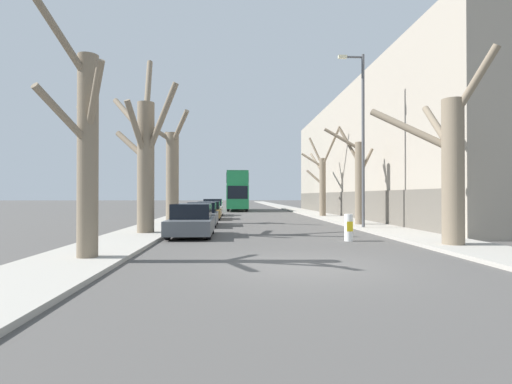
{
  "coord_description": "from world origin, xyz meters",
  "views": [
    {
      "loc": [
        -1.8,
        -9.99,
        1.77
      ],
      "look_at": [
        0.7,
        32.92,
        2.19
      ],
      "focal_mm": 28.0,
      "sensor_mm": 36.0,
      "label": 1
    }
  ],
  "objects_px": {
    "street_tree_right_0": "(450,163)",
    "street_tree_right_1": "(358,179)",
    "street_tree_left_1": "(145,156)",
    "parked_car_0": "(191,221)",
    "parked_car_1": "(202,215)",
    "street_tree_left_0": "(86,149)",
    "street_tree_right_2": "(322,180)",
    "lamp_post": "(362,133)",
    "double_decker_bus": "(237,189)",
    "parked_car_3": "(213,208)",
    "street_tree_left_2": "(172,173)",
    "traffic_bollard": "(349,228)",
    "parked_car_2": "(209,211)"
  },
  "relations": [
    {
      "from": "street_tree_right_0",
      "to": "street_tree_right_1",
      "type": "distance_m",
      "value": 9.66
    },
    {
      "from": "street_tree_left_1",
      "to": "parked_car_0",
      "type": "distance_m",
      "value": 3.74
    },
    {
      "from": "street_tree_right_0",
      "to": "parked_car_1",
      "type": "xyz_separation_m",
      "value": [
        -9.27,
        10.4,
        -2.25
      ]
    },
    {
      "from": "street_tree_left_0",
      "to": "street_tree_left_1",
      "type": "height_order",
      "value": "street_tree_left_1"
    },
    {
      "from": "street_tree_right_2",
      "to": "lamp_post",
      "type": "bearing_deg",
      "value": -92.92
    },
    {
      "from": "double_decker_bus",
      "to": "lamp_post",
      "type": "relative_size",
      "value": 1.14
    },
    {
      "from": "street_tree_left_0",
      "to": "parked_car_0",
      "type": "bearing_deg",
      "value": 72.0
    },
    {
      "from": "street_tree_left_1",
      "to": "parked_car_3",
      "type": "height_order",
      "value": "street_tree_left_1"
    },
    {
      "from": "parked_car_1",
      "to": "parked_car_3",
      "type": "xyz_separation_m",
      "value": [
        0.0,
        12.52,
        0.04
      ]
    },
    {
      "from": "street_tree_left_2",
      "to": "parked_car_3",
      "type": "relative_size",
      "value": 1.66
    },
    {
      "from": "street_tree_left_2",
      "to": "street_tree_right_1",
      "type": "relative_size",
      "value": 1.2
    },
    {
      "from": "street_tree_right_1",
      "to": "parked_car_3",
      "type": "bearing_deg",
      "value": 124.59
    },
    {
      "from": "street_tree_right_0",
      "to": "traffic_bollard",
      "type": "distance_m",
      "value": 4.31
    },
    {
      "from": "street_tree_left_1",
      "to": "street_tree_left_2",
      "type": "relative_size",
      "value": 1.2
    },
    {
      "from": "parked_car_3",
      "to": "lamp_post",
      "type": "height_order",
      "value": "lamp_post"
    },
    {
      "from": "street_tree_left_0",
      "to": "street_tree_right_1",
      "type": "xyz_separation_m",
      "value": [
        11.29,
        11.99,
        -0.28
      ]
    },
    {
      "from": "street_tree_left_0",
      "to": "traffic_bollard",
      "type": "distance_m",
      "value": 9.88
    },
    {
      "from": "street_tree_right_2",
      "to": "parked_car_0",
      "type": "bearing_deg",
      "value": -121.07
    },
    {
      "from": "parked_car_3",
      "to": "double_decker_bus",
      "type": "bearing_deg",
      "value": 79.0
    },
    {
      "from": "street_tree_left_2",
      "to": "street_tree_right_0",
      "type": "distance_m",
      "value": 16.93
    },
    {
      "from": "street_tree_left_0",
      "to": "parked_car_2",
      "type": "relative_size",
      "value": 1.53
    },
    {
      "from": "street_tree_right_0",
      "to": "parked_car_0",
      "type": "bearing_deg",
      "value": 155.31
    },
    {
      "from": "street_tree_right_0",
      "to": "street_tree_left_0",
      "type": "bearing_deg",
      "value": -168.43
    },
    {
      "from": "street_tree_left_1",
      "to": "street_tree_right_1",
      "type": "relative_size",
      "value": 1.44
    },
    {
      "from": "double_decker_bus",
      "to": "traffic_bollard",
      "type": "height_order",
      "value": "double_decker_bus"
    },
    {
      "from": "street_tree_left_1",
      "to": "parked_car_1",
      "type": "bearing_deg",
      "value": 67.59
    },
    {
      "from": "street_tree_right_2",
      "to": "traffic_bollard",
      "type": "xyz_separation_m",
      "value": [
        -2.88,
        -17.47,
        -2.57
      ]
    },
    {
      "from": "street_tree_right_1",
      "to": "street_tree_right_2",
      "type": "relative_size",
      "value": 0.81
    },
    {
      "from": "double_decker_bus",
      "to": "parked_car_3",
      "type": "height_order",
      "value": "double_decker_bus"
    },
    {
      "from": "street_tree_left_0",
      "to": "parked_car_2",
      "type": "height_order",
      "value": "street_tree_left_0"
    },
    {
      "from": "street_tree_left_0",
      "to": "double_decker_bus",
      "type": "height_order",
      "value": "street_tree_left_0"
    },
    {
      "from": "street_tree_left_1",
      "to": "double_decker_bus",
      "type": "height_order",
      "value": "street_tree_left_1"
    },
    {
      "from": "parked_car_3",
      "to": "traffic_bollard",
      "type": "distance_m",
      "value": 21.79
    },
    {
      "from": "street_tree_right_2",
      "to": "parked_car_3",
      "type": "distance_m",
      "value": 10.1
    },
    {
      "from": "street_tree_left_2",
      "to": "lamp_post",
      "type": "bearing_deg",
      "value": -25.98
    },
    {
      "from": "street_tree_right_0",
      "to": "lamp_post",
      "type": "xyz_separation_m",
      "value": [
        -0.68,
        7.34,
        2.19
      ]
    },
    {
      "from": "street_tree_left_0",
      "to": "street_tree_right_0",
      "type": "distance_m",
      "value": 11.65
    },
    {
      "from": "street_tree_right_2",
      "to": "lamp_post",
      "type": "relative_size",
      "value": 0.79
    },
    {
      "from": "street_tree_left_2",
      "to": "street_tree_right_2",
      "type": "relative_size",
      "value": 0.97
    },
    {
      "from": "street_tree_left_1",
      "to": "parked_car_3",
      "type": "relative_size",
      "value": 1.99
    },
    {
      "from": "street_tree_left_1",
      "to": "street_tree_right_1",
      "type": "bearing_deg",
      "value": 21.97
    },
    {
      "from": "street_tree_right_0",
      "to": "parked_car_2",
      "type": "xyz_separation_m",
      "value": [
        -9.27,
        17.14,
        -2.27
      ]
    },
    {
      "from": "parked_car_1",
      "to": "parked_car_3",
      "type": "height_order",
      "value": "parked_car_3"
    },
    {
      "from": "street_tree_right_0",
      "to": "street_tree_right_2",
      "type": "height_order",
      "value": "street_tree_right_2"
    },
    {
      "from": "parked_car_3",
      "to": "street_tree_right_2",
      "type": "bearing_deg",
      "value": -20.15
    },
    {
      "from": "traffic_bollard",
      "to": "double_decker_bus",
      "type": "bearing_deg",
      "value": 96.98
    },
    {
      "from": "street_tree_right_2",
      "to": "parked_car_0",
      "type": "relative_size",
      "value": 1.78
    },
    {
      "from": "street_tree_left_2",
      "to": "double_decker_bus",
      "type": "bearing_deg",
      "value": 78.81
    },
    {
      "from": "parked_car_0",
      "to": "street_tree_left_0",
      "type": "bearing_deg",
      "value": -108.0
    },
    {
      "from": "street_tree_left_2",
      "to": "street_tree_right_1",
      "type": "bearing_deg",
      "value": -14.42
    }
  ]
}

